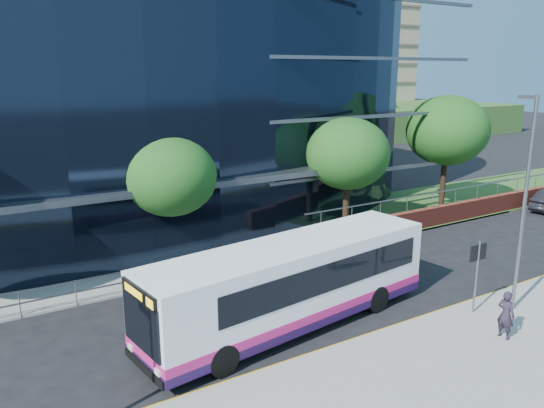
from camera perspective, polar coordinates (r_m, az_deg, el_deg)
ground at (r=19.68m, az=8.61°, el=-13.04°), size 200.00×200.00×0.00m
pavement_near at (r=16.69m, az=20.33°, el=-18.92°), size 80.00×8.00×0.15m
kerb at (r=18.98m, az=10.61°, el=-13.93°), size 80.00×0.25×0.16m
yellow_line_outer at (r=19.15m, az=10.19°, el=-13.90°), size 80.00×0.08×0.01m
yellow_line_inner at (r=19.25m, az=9.89°, el=-13.74°), size 80.00×0.08×0.01m
far_forecourt at (r=26.39m, az=-17.74°, el=-6.23°), size 50.00×8.00×0.10m
grass_verge at (r=43.89m, az=23.61°, el=1.30°), size 36.00×8.00×0.12m
glass_office at (r=34.91m, az=-19.57°, el=11.83°), size 44.00×23.10×16.00m
retaining_wall at (r=38.51m, az=24.71°, el=0.36°), size 34.00×0.40×2.11m
guard_railings at (r=22.08m, az=-20.38°, el=-8.35°), size 24.00×0.05×1.10m
apartment_block at (r=82.82m, az=0.16°, el=15.68°), size 60.00×42.00×30.00m
street_sign at (r=20.92m, az=21.23°, el=-5.79°), size 0.85×0.09×2.80m
tree_far_b at (r=24.73m, az=-10.86°, el=2.88°), size 4.29×4.29×6.05m
tree_far_c at (r=29.25m, az=8.15°, el=5.36°), size 4.62×4.62×6.51m
tree_far_d at (r=36.19m, az=18.32°, el=7.51°), size 5.28×5.28×7.44m
tree_dist_e at (r=64.13m, az=2.18°, el=10.23°), size 4.62×4.62×6.51m
tree_dist_f at (r=75.66m, az=11.62°, el=10.31°), size 4.29×4.29×6.05m
streetlight_east at (r=21.18m, az=25.51°, el=0.49°), size 0.15×0.77×8.00m
city_bus at (r=19.02m, az=2.34°, el=-8.42°), size 11.68×4.05×3.10m
pedestrian at (r=19.79m, az=23.85°, el=-10.83°), size 0.43×0.63×1.68m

